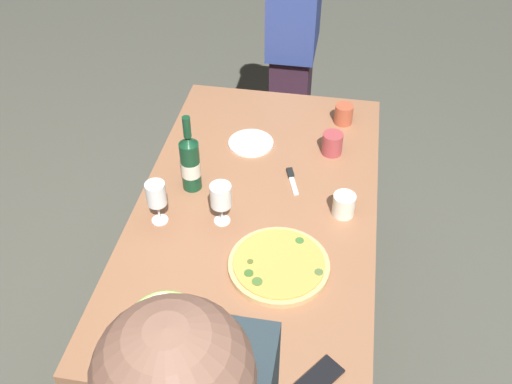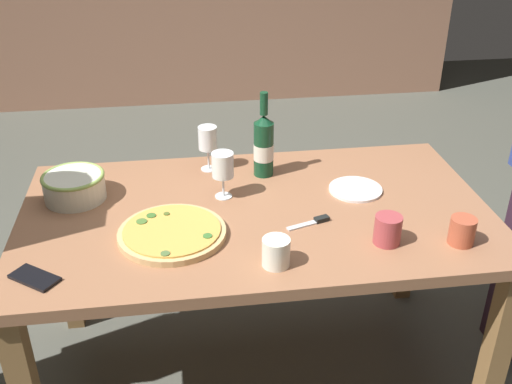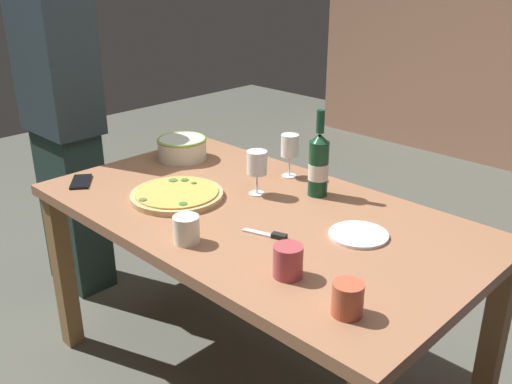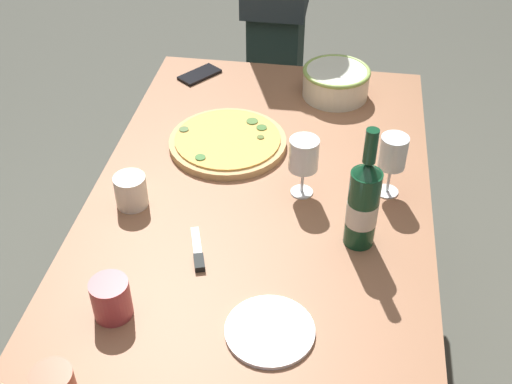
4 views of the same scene
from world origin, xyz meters
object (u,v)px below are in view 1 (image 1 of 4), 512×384
Objects in this scene: wine_bottle at (190,162)px; wine_glass_near_pizza at (156,196)px; wine_glass_by_bottle at (221,196)px; cup_ceramic at (344,114)px; side_plate at (251,143)px; dining_table at (256,223)px; person_guest_left at (293,43)px; cup_amber at (344,205)px; cell_phone at (319,378)px; pizza_knife at (292,178)px; cup_spare at (332,143)px; pizza at (279,265)px; serving_bowl at (165,328)px.

wine_bottle reaches higher than wine_glass_near_pizza.
wine_glass_near_pizza is 0.23m from wine_glass_by_bottle.
cup_ceramic is 0.46× the size of side_plate.
side_plate reaches higher than dining_table.
side_plate is (0.51, -0.25, -0.12)m from wine_glass_near_pizza.
cup_ceramic is (0.60, -0.29, 0.14)m from dining_table.
person_guest_left is (1.10, -0.26, -0.05)m from wine_bottle.
cup_amber is at bearing -176.64° from cup_ceramic.
side_plate is (0.36, 0.41, -0.04)m from cup_amber.
wine_glass_near_pizza is at bearing 154.36° from side_plate.
side_plate is at bearing 121.06° from cup_ceramic.
cup_ceramic is 0.61× the size of cell_phone.
wine_glass_near_pizza reaches higher than dining_table.
wine_glass_by_bottle is 0.88× the size of side_plate.
cup_amber is 0.58× the size of pizza_knife.
cup_spare is at bearing -35.69° from pizza_knife.
cell_phone is at bearing -142.93° from wine_bottle.
wine_bottle reaches higher than cup_spare.
pizza is 0.32m from wine_glass_by_bottle.
serving_bowl is 1.51× the size of cell_phone.
cup_ceramic is at bearing 3.36° from cup_amber.
serving_bowl is at bearing 142.20° from cup_amber.
serving_bowl reaches higher than cell_phone.
pizza is 0.36m from cup_amber.
pizza is at bearing -107.94° from wine_glass_near_pizza.
cup_amber is 0.69m from cell_phone.
dining_table is 0.99× the size of person_guest_left.
pizza is 0.50m from wine_glass_near_pizza.
pizza is at bearing -29.12° from cell_phone.
wine_glass_by_bottle is 1.12× the size of pizza_knife.
wine_glass_near_pizza is at bearing 19.16° from serving_bowl.
wine_bottle is at bearing -19.13° from wine_glass_near_pizza.
wine_bottle is 0.41m from pizza_knife.
cell_phone is at bearing -179.57° from cup_ceramic.
wine_glass_near_pizza reaches higher than cup_amber.
cup_amber is (0.11, -0.43, -0.08)m from wine_glass_by_bottle.
cup_ceramic is 0.23m from cup_spare.
person_guest_left is at bearing 6.87° from pizza_knife.
wine_bottle is 3.71× the size of cup_amber.
cup_spare is 0.06× the size of person_guest_left.
pizza_knife is (-0.20, -0.20, 0.00)m from side_plate.
cup_ceramic reaches higher than pizza_knife.
wine_bottle reaches higher than dining_table.
cell_phone is (-0.06, -0.47, -0.05)m from serving_bowl.
pizza_knife is (0.85, 0.19, 0.00)m from cell_phone.
pizza_knife is (0.31, -0.45, -0.12)m from wine_glass_near_pizza.
side_plate is at bearing 17.96° from pizza.
cup_spare is at bearing -23.01° from serving_bowl.
wine_glass_near_pizza is 2.00× the size of cup_ceramic.
serving_bowl is 0.13× the size of person_guest_left.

